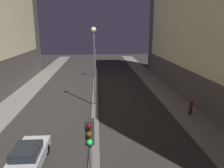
% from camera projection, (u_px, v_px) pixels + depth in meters
% --- Properties ---
extents(building_right, '(6.01, 38.94, 21.48)m').
position_uv_depth(building_right, '(222.00, 3.00, 22.81)').
color(building_right, '#4C4742').
rests_on(building_right, ground).
extents(median_strip, '(0.72, 39.75, 0.14)m').
position_uv_depth(median_strip, '(95.00, 98.00, 25.94)').
color(median_strip, '#66605B').
rests_on(median_strip, ground).
extents(traffic_light_near, '(0.32, 0.42, 5.06)m').
position_uv_depth(traffic_light_near, '(90.00, 156.00, 7.67)').
color(traffic_light_near, '#4C4C51').
rests_on(traffic_light_near, median_strip).
extents(traffic_light_mid, '(0.32, 0.42, 5.06)m').
position_uv_depth(traffic_light_mid, '(95.00, 55.00, 36.46)').
color(traffic_light_mid, '#4C4C51').
rests_on(traffic_light_mid, median_strip).
extents(street_lamp, '(0.53, 0.53, 8.17)m').
position_uv_depth(street_lamp, '(94.00, 53.00, 22.38)').
color(street_lamp, '#4C4C51').
rests_on(street_lamp, median_strip).
extents(car_left_lane, '(1.78, 4.15, 1.44)m').
position_uv_depth(car_left_lane, '(28.00, 156.00, 13.13)').
color(car_left_lane, '#B2B2B7').
rests_on(car_left_lane, ground).
extents(pedestrian_on_right_sidewalk, '(0.37, 0.37, 1.53)m').
position_uv_depth(pedestrian_on_right_sidewalk, '(191.00, 107.00, 20.71)').
color(pedestrian_on_right_sidewalk, black).
rests_on(pedestrian_on_right_sidewalk, sidewalk_right).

